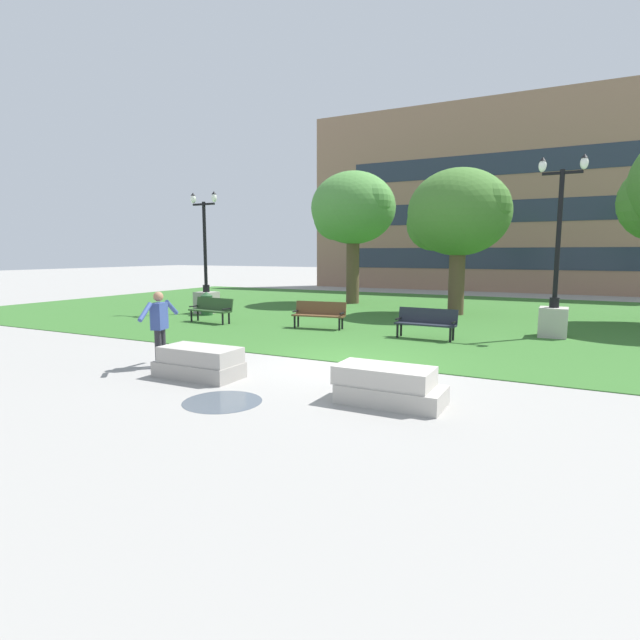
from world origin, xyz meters
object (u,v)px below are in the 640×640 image
person_skateboarder (159,324)px  park_bench_far_left (319,313)px  trash_bin (207,303)px  park_bench_near_right (212,308)px  concrete_block_center (200,363)px  park_bench_near_left (426,321)px  lamp_post_left (206,289)px  skateboard (177,364)px  concrete_block_left (388,386)px  lamp_post_right (554,302)px

person_skateboarder → park_bench_far_left: person_skateboarder is taller
person_skateboarder → trash_bin: (-5.18, 7.82, -0.47)m
park_bench_near_right → concrete_block_center: bearing=-52.6°
park_bench_near_left → lamp_post_left: lamp_post_left is taller
person_skateboarder → skateboard: person_skateboarder is taller
skateboard → park_bench_far_left: (0.23, 6.61, 0.45)m
concrete_block_center → concrete_block_left: bearing=0.9°
park_bench_near_left → lamp_post_left: size_ratio=0.36×
concrete_block_left → park_bench_near_left: bearing=99.7°
concrete_block_left → concrete_block_center: bearing=-179.1°
park_bench_far_left → concrete_block_left: bearing=-54.9°
lamp_post_left → park_bench_far_left: bearing=-14.8°
park_bench_far_left → lamp_post_right: lamp_post_right is taller
person_skateboarder → park_bench_near_left: 7.71m
concrete_block_left → skateboard: size_ratio=1.94×
park_bench_near_left → concrete_block_left: bearing=-80.3°
concrete_block_center → park_bench_near_left: park_bench_near_left is taller
person_skateboarder → skateboard: bearing=15.4°
skateboard → trash_bin: (-5.55, 7.72, 0.42)m
park_bench_near_left → park_bench_far_left: bearing=174.2°
person_skateboarder → concrete_block_left: bearing=-3.0°
skateboard → park_bench_near_right: bearing=123.0°
park_bench_near_right → park_bench_far_left: (4.17, 0.54, 0.00)m
lamp_post_right → skateboard: bearing=-131.6°
concrete_block_center → park_bench_far_left: (-0.83, 7.07, 0.23)m
park_bench_near_left → lamp_post_right: (3.37, 2.07, 0.56)m
concrete_block_left → park_bench_near_right: bearing=144.6°
person_skateboarder → park_bench_near_right: (-3.57, 6.17, -0.44)m
lamp_post_right → concrete_block_left: bearing=-104.4°
park_bench_near_left → park_bench_near_right: size_ratio=0.98×
park_bench_near_left → lamp_post_right: 3.99m
lamp_post_right → trash_bin: lamp_post_right is taller
park_bench_near_left → trash_bin: (-9.56, 1.49, -0.04)m
park_bench_far_left → lamp_post_right: bearing=13.3°
person_skateboarder → lamp_post_right: (7.75, 8.40, 0.13)m
park_bench_near_right → person_skateboarder: bearing=-60.0°
concrete_block_center → concrete_block_left: size_ratio=0.97×
park_bench_far_left → trash_bin: size_ratio=1.93×
person_skateboarder → trash_bin: size_ratio=1.78×
concrete_block_center → lamp_post_left: lamp_post_left is taller
concrete_block_center → person_skateboarder: (-1.43, 0.35, 0.67)m
concrete_block_center → skateboard: concrete_block_center is taller
person_skateboarder → lamp_post_left: size_ratio=0.34×
trash_bin → lamp_post_right: bearing=2.6°
concrete_block_left → lamp_post_right: 9.00m
park_bench_near_right → concrete_block_left: bearing=-35.4°
trash_bin → park_bench_far_left: bearing=-10.8°
trash_bin → concrete_block_center: bearing=-51.0°
park_bench_near_left → lamp_post_right: bearing=31.6°
skateboard → lamp_post_right: (7.38, 8.30, 1.01)m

